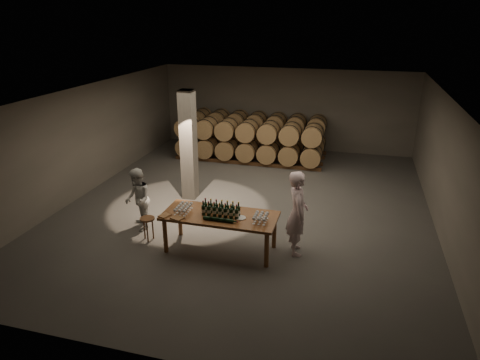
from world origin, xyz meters
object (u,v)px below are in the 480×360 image
(plate, at_px, (240,218))
(person_man, at_px, (297,213))
(bottle_cluster, at_px, (221,210))
(person_woman, at_px, (138,200))
(tasting_table, at_px, (220,219))
(notebook_near, at_px, (177,218))
(stool, at_px, (148,222))

(plate, relative_size, person_man, 0.12)
(bottle_cluster, distance_m, person_woman, 2.41)
(tasting_table, xyz_separation_m, notebook_near, (-0.85, -0.45, 0.12))
(person_man, bearing_deg, person_woman, 73.25)
(person_woman, bearing_deg, plate, 45.55)
(tasting_table, relative_size, person_man, 1.31)
(plate, height_order, notebook_near, notebook_near)
(bottle_cluster, height_order, notebook_near, bottle_cluster)
(tasting_table, distance_m, person_man, 1.75)
(tasting_table, bearing_deg, person_woman, 168.44)
(notebook_near, bearing_deg, stool, 176.06)
(stool, bearing_deg, plate, -0.65)
(person_man, bearing_deg, notebook_near, 92.38)
(tasting_table, distance_m, plate, 0.51)
(bottle_cluster, bearing_deg, stool, 179.66)
(tasting_table, height_order, stool, tasting_table)
(plate, xyz_separation_m, person_man, (1.21, 0.41, 0.08))
(bottle_cluster, xyz_separation_m, person_woman, (-2.35, 0.50, -0.22))
(bottle_cluster, relative_size, stool, 1.48)
(notebook_near, xyz_separation_m, person_man, (2.55, 0.81, 0.07))
(tasting_table, bearing_deg, plate, -5.43)
(tasting_table, relative_size, notebook_near, 10.23)
(bottle_cluster, distance_m, notebook_near, 0.99)
(bottle_cluster, bearing_deg, person_man, 13.22)
(stool, relative_size, person_man, 0.30)
(person_man, bearing_deg, bottle_cluster, 88.09)
(tasting_table, xyz_separation_m, person_woman, (-2.31, 0.47, 0.00))
(stool, bearing_deg, tasting_table, 0.64)
(tasting_table, xyz_separation_m, person_man, (1.70, 0.36, 0.19))
(bottle_cluster, relative_size, notebook_near, 3.41)
(stool, height_order, person_woman, person_woman)
(bottle_cluster, distance_m, person_man, 1.71)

